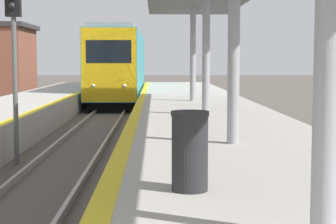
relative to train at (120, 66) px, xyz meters
name	(u,v)px	position (x,y,z in m)	size (l,w,h in m)	color
train	(120,66)	(0.00, 0.00, 0.00)	(2.73, 18.00, 4.46)	black
signal_mid	(14,36)	(-1.20, -22.23, 0.91)	(0.36, 0.31, 4.54)	#595959
trash_bin	(190,151)	(2.67, -29.27, -0.79)	(0.47, 0.47, 0.98)	#262628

